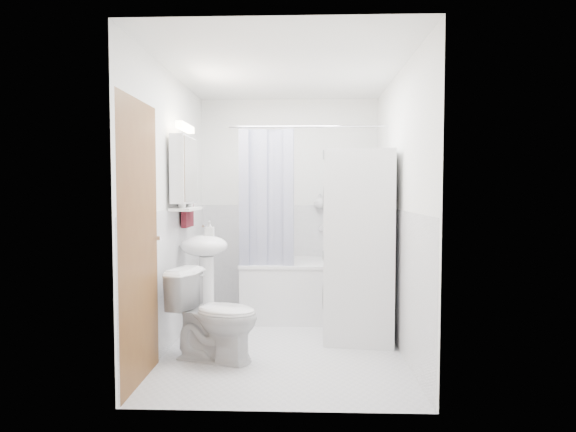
{
  "coord_description": "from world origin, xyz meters",
  "views": [
    {
      "loc": [
        0.18,
        -4.2,
        1.36
      ],
      "look_at": [
        0.03,
        0.15,
        1.14
      ],
      "focal_mm": 30.0,
      "sensor_mm": 36.0,
      "label": 1
    }
  ],
  "objects_px": {
    "sink": "(205,261)",
    "washer_dryer": "(359,246)",
    "toilet": "(215,316)",
    "bathtub": "(317,286)"
  },
  "relations": [
    {
      "from": "bathtub",
      "to": "washer_dryer",
      "type": "relative_size",
      "value": 0.93
    },
    {
      "from": "sink",
      "to": "toilet",
      "type": "distance_m",
      "value": 0.75
    },
    {
      "from": "bathtub",
      "to": "toilet",
      "type": "distance_m",
      "value": 1.57
    },
    {
      "from": "toilet",
      "to": "washer_dryer",
      "type": "bearing_deg",
      "value": -47.67
    },
    {
      "from": "bathtub",
      "to": "sink",
      "type": "xyz_separation_m",
      "value": [
        -1.07,
        -0.68,
        0.37
      ]
    },
    {
      "from": "bathtub",
      "to": "sink",
      "type": "distance_m",
      "value": 1.32
    },
    {
      "from": "sink",
      "to": "washer_dryer",
      "type": "height_order",
      "value": "washer_dryer"
    },
    {
      "from": "bathtub",
      "to": "washer_dryer",
      "type": "bearing_deg",
      "value": -63.86
    },
    {
      "from": "washer_dryer",
      "to": "toilet",
      "type": "xyz_separation_m",
      "value": [
        -1.22,
        -0.58,
        -0.5
      ]
    },
    {
      "from": "washer_dryer",
      "to": "toilet",
      "type": "height_order",
      "value": "washer_dryer"
    }
  ]
}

